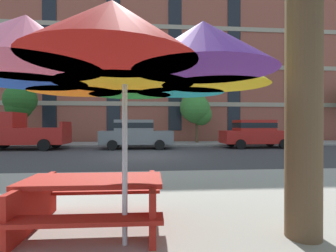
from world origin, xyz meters
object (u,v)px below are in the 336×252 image
(pickup_red, at_px, (19,132))
(street_tree_left, at_px, (20,102))
(sedan_red, at_px, (255,133))
(picnic_table, at_px, (94,199))
(street_tree_middle, at_px, (196,110))
(sedan_gray, at_px, (136,133))
(patio_umbrella, at_px, (125,64))

(pickup_red, relative_size, street_tree_left, 1.17)
(sedan_red, xyz_separation_m, picnic_table, (-7.64, -12.16, -0.46))
(pickup_red, distance_m, street_tree_left, 3.77)
(sedan_red, relative_size, street_tree_left, 1.01)
(street_tree_left, height_order, street_tree_middle, street_tree_left)
(sedan_gray, xyz_separation_m, street_tree_middle, (4.43, 3.48, 1.66))
(patio_umbrella, height_order, picnic_table, patio_umbrella)
(sedan_gray, relative_size, picnic_table, 2.41)
(sedan_red, relative_size, street_tree_middle, 1.12)
(picnic_table, bearing_deg, street_tree_left, 118.49)
(street_tree_left, xyz_separation_m, picnic_table, (8.18, -15.07, -2.55))
(pickup_red, height_order, sedan_red, pickup_red)
(sedan_red, bearing_deg, street_tree_left, 169.59)
(pickup_red, xyz_separation_m, sedan_red, (14.50, -0.00, -0.08))
(sedan_red, height_order, street_tree_left, street_tree_left)
(sedan_gray, distance_m, street_tree_middle, 5.87)
(pickup_red, xyz_separation_m, picnic_table, (6.86, -12.16, -0.54))
(street_tree_left, bearing_deg, street_tree_middle, 2.59)
(pickup_red, relative_size, picnic_table, 2.80)
(patio_umbrella, relative_size, picnic_table, 1.82)
(sedan_gray, relative_size, sedan_red, 1.00)
(pickup_red, relative_size, sedan_red, 1.16)
(pickup_red, relative_size, patio_umbrella, 1.53)
(street_tree_middle, bearing_deg, patio_umbrella, -103.91)
(street_tree_left, xyz_separation_m, patio_umbrella, (8.63, -15.60, -0.87))
(sedan_gray, bearing_deg, street_tree_middle, 38.15)
(sedan_red, bearing_deg, sedan_gray, 180.00)
(street_tree_left, bearing_deg, sedan_gray, -19.47)
(sedan_red, bearing_deg, patio_umbrella, -119.48)
(pickup_red, height_order, patio_umbrella, patio_umbrella)
(street_tree_middle, xyz_separation_m, picnic_table, (-4.46, -15.64, -2.12))
(sedan_gray, xyz_separation_m, picnic_table, (-0.04, -12.16, -0.46))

